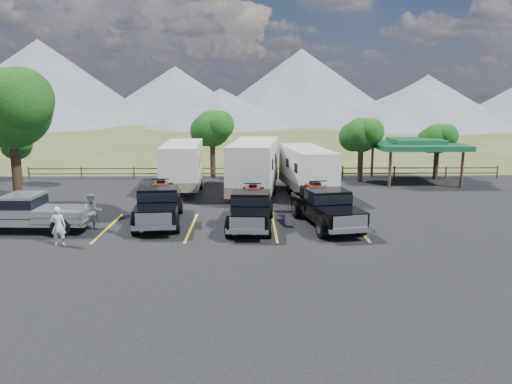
{
  "coord_description": "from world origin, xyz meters",
  "views": [
    {
      "loc": [
        0.76,
        -19.33,
        6.2
      ],
      "look_at": [
        1.13,
        4.84,
        1.6
      ],
      "focal_mm": 35.0,
      "sensor_mm": 36.0,
      "label": 1
    }
  ],
  "objects_px": {
    "rig_left": "(159,203)",
    "rig_right": "(326,206)",
    "trailer_center": "(254,168)",
    "tree_big_nw": "(10,108)",
    "trailer_right": "(307,171)",
    "person_b": "(92,212)",
    "trailer_left": "(183,166)",
    "person_a": "(58,226)",
    "pickup_silver": "(27,212)",
    "pavilion": "(415,145)",
    "rig_center": "(251,207)"
  },
  "relations": [
    {
      "from": "rig_center",
      "to": "trailer_center",
      "type": "xyz_separation_m",
      "value": [
        0.23,
        7.6,
        0.88
      ]
    },
    {
      "from": "rig_center",
      "to": "trailer_center",
      "type": "bearing_deg",
      "value": 92.08
    },
    {
      "from": "pavilion",
      "to": "person_a",
      "type": "bearing_deg",
      "value": -141.82
    },
    {
      "from": "person_b",
      "to": "person_a",
      "type": "bearing_deg",
      "value": -129.78
    },
    {
      "from": "person_a",
      "to": "person_b",
      "type": "distance_m",
      "value": 2.52
    },
    {
      "from": "trailer_center",
      "to": "tree_big_nw",
      "type": "bearing_deg",
      "value": -162.46
    },
    {
      "from": "pickup_silver",
      "to": "trailer_right",
      "type": "bearing_deg",
      "value": 123.42
    },
    {
      "from": "rig_left",
      "to": "rig_center",
      "type": "relative_size",
      "value": 1.06
    },
    {
      "from": "rig_center",
      "to": "trailer_right",
      "type": "relative_size",
      "value": 0.68
    },
    {
      "from": "trailer_right",
      "to": "person_a",
      "type": "relative_size",
      "value": 5.2
    },
    {
      "from": "trailer_left",
      "to": "pickup_silver",
      "type": "height_order",
      "value": "trailer_left"
    },
    {
      "from": "pickup_silver",
      "to": "person_a",
      "type": "relative_size",
      "value": 3.57
    },
    {
      "from": "pavilion",
      "to": "trailer_center",
      "type": "xyz_separation_m",
      "value": [
        -11.89,
        -5.26,
        -0.94
      ]
    },
    {
      "from": "pavilion",
      "to": "trailer_left",
      "type": "relative_size",
      "value": 0.68
    },
    {
      "from": "person_a",
      "to": "person_b",
      "type": "height_order",
      "value": "person_b"
    },
    {
      "from": "rig_left",
      "to": "rig_center",
      "type": "height_order",
      "value": "rig_left"
    },
    {
      "from": "rig_center",
      "to": "rig_right",
      "type": "xyz_separation_m",
      "value": [
        3.63,
        0.1,
        0.04
      ]
    },
    {
      "from": "pavilion",
      "to": "person_b",
      "type": "bearing_deg",
      "value": -145.39
    },
    {
      "from": "pavilion",
      "to": "person_b",
      "type": "height_order",
      "value": "pavilion"
    },
    {
      "from": "rig_center",
      "to": "trailer_right",
      "type": "bearing_deg",
      "value": 69.01
    },
    {
      "from": "rig_left",
      "to": "person_b",
      "type": "relative_size",
      "value": 3.56
    },
    {
      "from": "rig_left",
      "to": "tree_big_nw",
      "type": "bearing_deg",
      "value": 149.64
    },
    {
      "from": "pickup_silver",
      "to": "person_b",
      "type": "height_order",
      "value": "pickup_silver"
    },
    {
      "from": "trailer_center",
      "to": "rig_center",
      "type": "bearing_deg",
      "value": -85.41
    },
    {
      "from": "trailer_right",
      "to": "person_b",
      "type": "relative_size",
      "value": 4.94
    },
    {
      "from": "trailer_center",
      "to": "person_b",
      "type": "bearing_deg",
      "value": -126.64
    },
    {
      "from": "pavilion",
      "to": "trailer_right",
      "type": "xyz_separation_m",
      "value": [
        -8.54,
        -5.1,
        -1.17
      ]
    },
    {
      "from": "rig_left",
      "to": "person_a",
      "type": "height_order",
      "value": "rig_left"
    },
    {
      "from": "pavilion",
      "to": "trailer_center",
      "type": "relative_size",
      "value": 0.62
    },
    {
      "from": "rig_left",
      "to": "trailer_right",
      "type": "relative_size",
      "value": 0.72
    },
    {
      "from": "tree_big_nw",
      "to": "person_a",
      "type": "distance_m",
      "value": 10.65
    },
    {
      "from": "pickup_silver",
      "to": "person_a",
      "type": "distance_m",
      "value": 3.16
    },
    {
      "from": "rig_left",
      "to": "person_b",
      "type": "xyz_separation_m",
      "value": [
        -2.87,
        -1.39,
        -0.1
      ]
    },
    {
      "from": "rig_center",
      "to": "trailer_right",
      "type": "distance_m",
      "value": 8.58
    },
    {
      "from": "rig_left",
      "to": "person_a",
      "type": "distance_m",
      "value": 5.22
    },
    {
      "from": "pavilion",
      "to": "trailer_left",
      "type": "distance_m",
      "value": 16.99
    },
    {
      "from": "tree_big_nw",
      "to": "rig_center",
      "type": "xyz_separation_m",
      "value": [
        13.43,
        -4.89,
        -4.62
      ]
    },
    {
      "from": "rig_left",
      "to": "rig_center",
      "type": "distance_m",
      "value": 4.62
    },
    {
      "from": "tree_big_nw",
      "to": "trailer_left",
      "type": "bearing_deg",
      "value": 27.42
    },
    {
      "from": "trailer_center",
      "to": "trailer_right",
      "type": "xyz_separation_m",
      "value": [
        3.36,
        0.16,
        -0.23
      ]
    },
    {
      "from": "trailer_center",
      "to": "person_b",
      "type": "xyz_separation_m",
      "value": [
        -7.66,
        -8.23,
        -0.93
      ]
    },
    {
      "from": "pickup_silver",
      "to": "tree_big_nw",
      "type": "bearing_deg",
      "value": -150.09
    },
    {
      "from": "person_b",
      "to": "trailer_left",
      "type": "bearing_deg",
      "value": 49.9
    },
    {
      "from": "pavilion",
      "to": "person_b",
      "type": "relative_size",
      "value": 3.51
    },
    {
      "from": "rig_left",
      "to": "person_b",
      "type": "bearing_deg",
      "value": -159.62
    },
    {
      "from": "rig_right",
      "to": "trailer_center",
      "type": "bearing_deg",
      "value": 102.98
    },
    {
      "from": "rig_left",
      "to": "rig_right",
      "type": "distance_m",
      "value": 8.21
    },
    {
      "from": "pavilion",
      "to": "rig_center",
      "type": "height_order",
      "value": "pavilion"
    },
    {
      "from": "trailer_right",
      "to": "pickup_silver",
      "type": "distance_m",
      "value": 16.4
    },
    {
      "from": "rig_left",
      "to": "rig_right",
      "type": "xyz_separation_m",
      "value": [
        8.19,
        -0.66,
        -0.01
      ]
    }
  ]
}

